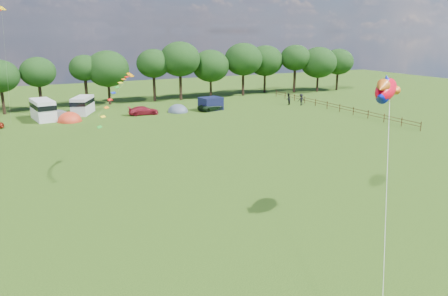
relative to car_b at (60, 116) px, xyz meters
name	(u,v)px	position (x,y,z in m)	size (l,w,h in m)	color
ground_plane	(285,248)	(7.36, -44.37, -0.74)	(180.00, 180.00, 0.00)	black
tree_line	(130,66)	(12.67, 10.62, 5.61)	(102.98, 10.98, 10.27)	black
fence	(333,106)	(39.36, -9.87, -0.04)	(0.12, 33.12, 1.20)	#472D19
car_b	(60,116)	(0.00, 0.00, 0.00)	(1.56, 4.18, 1.48)	gray
car_c	(143,111)	(11.52, -0.66, -0.10)	(1.78, 4.24, 1.27)	maroon
car_d	(211,107)	(21.98, -1.81, -0.15)	(1.97, 4.35, 1.19)	black
campervan_b	(43,109)	(-2.03, 1.85, 0.77)	(3.20, 6.01, 2.81)	silver
campervan_c	(83,105)	(3.64, 4.14, 0.64)	(4.19, 5.68, 2.56)	silver
tent_orange	(70,121)	(1.06, -0.96, -0.72)	(3.31, 3.62, 2.59)	red
tent_greyblue	(178,112)	(16.92, -0.64, -0.72)	(3.14, 3.44, 2.34)	#485565
awning_navy	(211,104)	(22.16, -1.31, 0.26)	(3.20, 2.60, 2.00)	#101434
fish_kite	(385,90)	(15.66, -42.70, 7.63)	(3.58, 2.83, 1.96)	red
streamer_kite_b	(118,91)	(2.30, -26.57, 6.46)	(4.27, 4.66, 3.79)	#CF7A00
walker_a	(288,99)	(35.88, -2.49, 0.22)	(0.93, 0.58, 1.92)	black
walker_b	(301,100)	(37.56, -3.82, 0.22)	(1.23, 0.57, 1.91)	black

